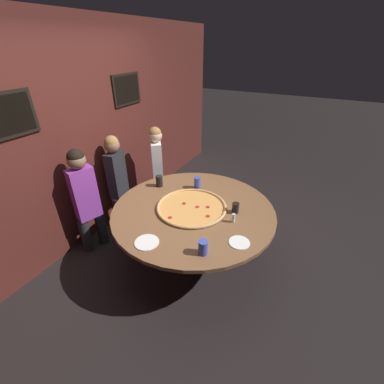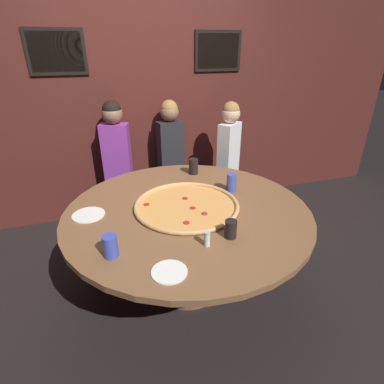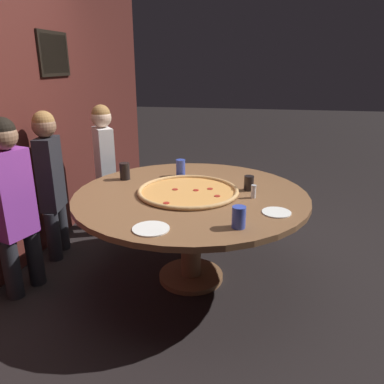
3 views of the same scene
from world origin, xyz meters
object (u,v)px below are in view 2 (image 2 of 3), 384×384
Objects in this scene: giant_pizza at (187,205)px; diner_centre_back at (117,158)px; diner_side_left at (228,154)px; dining_table at (188,221)px; drink_cup_near_right at (193,166)px; white_plate_beside_cup at (169,272)px; drink_cup_near_left at (110,246)px; white_plate_near_front at (89,215)px; condiment_shaker at (207,239)px; diner_far_left at (171,152)px; drink_cup_centre_back at (231,183)px; drink_cup_beside_pizza at (231,229)px.

giant_pizza is 1.27m from diner_centre_back.
giant_pizza is 1.27m from diner_side_left.
diner_side_left is (0.79, 1.02, 0.11)m from dining_table.
white_plate_beside_cup is (-0.54, -1.23, -0.07)m from drink_cup_near_right.
drink_cup_near_right is at bearing 50.78° from drink_cup_near_left.
diner_centre_back reaches higher than white_plate_near_front.
condiment_shaker is at bearing 119.04° from diner_centre_back.
dining_table is at bearing 71.92° from diner_far_left.
giant_pizza is at bearing -8.08° from white_plate_near_front.
dining_table is at bearing 14.55° from diner_side_left.
drink_cup_centre_back is at bearing 47.77° from white_plate_beside_cup.
dining_table is 12.05× the size of drink_cup_centre_back.
diner_centre_back is (-0.52, 1.66, -0.04)m from drink_cup_beside_pizza.
drink_cup_beside_pizza is 0.09× the size of diner_centre_back.
diner_side_left is at bearing 37.09° from drink_cup_near_right.
condiment_shaker is 0.07× the size of diner_side_left.
drink_cup_beside_pizza is at bearing 78.92° from diner_far_left.
dining_table is 0.70m from white_plate_near_front.
drink_cup_centre_back is 0.76× the size of white_plate_beside_cup.
drink_cup_near_left is at bearing -150.66° from drink_cup_centre_back.
drink_cup_centre_back reaches higher than dining_table.
diner_far_left is (0.50, 1.89, -0.00)m from white_plate_beside_cup.
drink_cup_near_right is 0.11× the size of diner_centre_back.
drink_cup_beside_pizza is 1.74m from diner_centre_back.
dining_table is at bearing 124.47° from diner_centre_back.
drink_cup_near_right reaches higher than drink_cup_near_left.
giant_pizza is at bearing 124.77° from diner_centre_back.
white_plate_near_front is at bearing 138.34° from condiment_shaker.
dining_table is 1.35× the size of diner_far_left.
drink_cup_near_right reaches higher than dining_table.
diner_side_left reaches higher than white_plate_near_front.
white_plate_beside_cup is at bearing 66.24° from diner_far_left.
giant_pizza is at bearing -112.81° from drink_cup_near_right.
drink_cup_beside_pizza is at bearing -72.55° from giant_pizza.
diner_far_left reaches higher than diner_side_left.
white_plate_near_front is (-0.68, 0.12, 0.12)m from dining_table.
diner_far_left is (0.20, 1.27, 0.11)m from dining_table.
drink_cup_centre_back is (0.42, 0.14, 0.06)m from giant_pizza.
white_plate_near_front is 1.45m from diner_far_left.
diner_side_left reaches higher than white_plate_beside_cup.
condiment_shaker is at bearing -125.31° from drink_cup_centre_back.
white_plate_near_front is (-0.83, 0.55, -0.05)m from drink_cup_beside_pizza.
diner_centre_back is (0.30, 1.11, 0.01)m from white_plate_near_front.
diner_centre_back is 1.19m from diner_side_left.
diner_side_left is (0.37, 0.85, -0.08)m from drink_cup_centre_back.
drink_cup_near_left is 1.17× the size of drink_cup_beside_pizza.
drink_cup_centre_back is 0.11× the size of diner_side_left.
diner_side_left is (1.08, 1.64, -0.01)m from white_plate_beside_cup.
diner_centre_back reaches higher than condiment_shaker.
drink_cup_centre_back is at bearing -68.60° from drink_cup_near_right.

